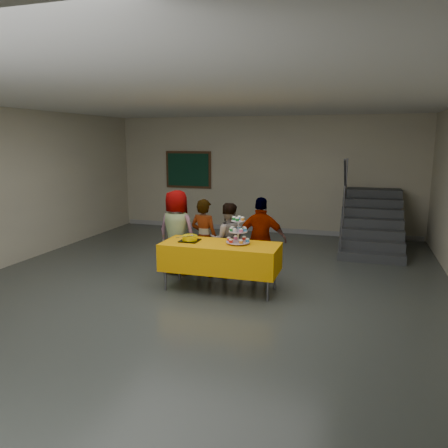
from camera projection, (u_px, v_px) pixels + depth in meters
The scene contains 10 objects.
room_shell at pixel (195, 158), 6.56m from camera, with size 10.00×10.04×3.02m.
bake_table at pixel (220, 256), 7.00m from camera, with size 1.88×0.78×0.77m.
cupcake_stand at pixel (238, 233), 6.91m from camera, with size 0.38×0.38×0.44m.
bear_cake at pixel (190, 238), 7.12m from camera, with size 0.32×0.36×0.12m.
schoolchild_a at pixel (177, 232), 7.86m from camera, with size 0.74×0.48×1.52m, color slate.
schoolchild_b at pixel (204, 238), 7.69m from camera, with size 0.51×0.33×1.39m, color slate.
schoolchild_c at pixel (228, 240), 7.66m from camera, with size 0.64×0.50×1.33m, color slate.
schoolchild_d at pixel (261, 240), 7.42m from camera, with size 0.85×0.35×1.45m, color slate.
staircase at pixel (371, 225), 9.94m from camera, with size 1.30×2.40×2.04m.
noticeboard at pixel (188, 170), 11.90m from camera, with size 1.30×0.05×1.00m.
Camera 1 is at (2.38, -6.18, 2.39)m, focal length 35.00 mm.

